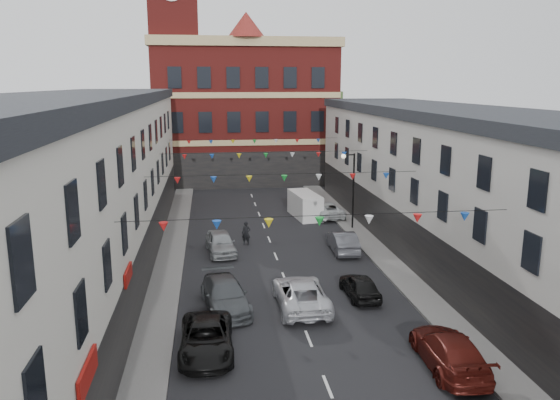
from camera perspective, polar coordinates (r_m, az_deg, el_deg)
name	(u,v)px	position (r m, az deg, el deg)	size (l,w,h in m)	color
ground	(295,304)	(28.94, 1.54, -10.79)	(160.00, 160.00, 0.00)	black
pavement_left	(163,294)	(30.56, -12.14, -9.63)	(1.80, 64.00, 0.15)	#605E5B
pavement_right	(408,283)	(32.42, 13.24, -8.40)	(1.80, 64.00, 0.15)	#605E5B
terrace_left	(55,206)	(28.95, -22.43, -0.59)	(8.40, 56.00, 10.70)	silver
terrace_right	(505,203)	(32.30, 22.41, -0.25)	(8.40, 56.00, 9.70)	beige
civic_building	(244,110)	(64.47, -3.77, 9.34)	(20.60, 13.30, 18.50)	maroon
clock_tower	(175,48)	(61.51, -10.91, 15.35)	(5.60, 5.60, 30.00)	maroon
distant_hill	(209,123)	(88.53, -7.39, 7.99)	(40.00, 14.00, 10.00)	#2B4821
street_lamp	(350,180)	(42.37, 7.38, 2.03)	(1.10, 0.36, 6.00)	black
car_left_c	(206,338)	(24.04, -7.69, -14.13)	(2.24, 4.85, 1.35)	black
car_left_d	(225,295)	(28.18, -5.75, -9.86)	(2.08, 5.11, 1.48)	#43474B
car_left_e	(221,243)	(37.00, -6.22, -4.44)	(1.78, 4.42, 1.50)	gray
car_right_c	(449,350)	(23.74, 17.25, -14.79)	(2.06, 5.08, 1.47)	#501510
car_right_d	(360,286)	(29.83, 8.35, -8.87)	(1.51, 3.76, 1.28)	black
car_right_e	(343,241)	(37.39, 6.56, -4.33)	(1.53, 4.38, 1.44)	#4D4E54
car_right_f	(325,209)	(46.75, 4.73, -0.99)	(2.24, 4.87, 1.35)	silver
moving_car	(301,293)	(28.26, 2.19, -9.73)	(2.48, 5.38, 1.49)	silver
white_van	(305,205)	(46.63, 2.62, -0.54)	(1.82, 4.72, 2.09)	silver
pedestrian	(246,233)	(38.73, -3.56, -3.50)	(0.61, 0.40, 1.68)	black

